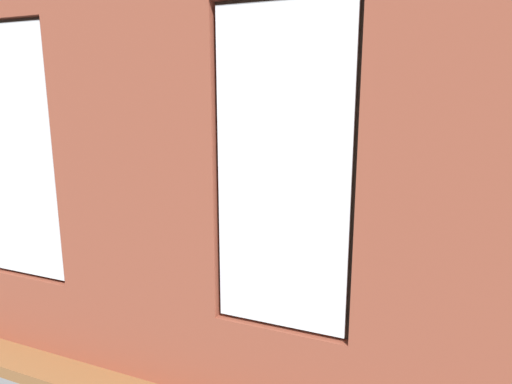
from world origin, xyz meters
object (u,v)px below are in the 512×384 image
tv_flatscreen (104,173)px  papasan_chair (241,192)px  coffee_table (261,233)px  remote_gray (226,226)px  potted_plant_between_couches (312,311)px  potted_plant_by_left_couch (421,230)px  remote_silver (261,228)px  potted_plant_foreground_right (196,178)px  remote_black (251,224)px  couch_by_window (156,292)px  media_console (107,219)px  potted_plant_mid_room_small (350,218)px  couch_left (454,271)px  table_plant_small (266,222)px  potted_plant_corner_far_left (481,330)px  cup_ceramic (294,226)px

tv_flatscreen → papasan_chair: size_ratio=0.98×
coffee_table → remote_gray: size_ratio=8.51×
potted_plant_between_couches → potted_plant_by_left_couch: size_ratio=1.31×
remote_silver → potted_plant_foreground_right: 2.99m
remote_black → remote_silver: same height
potted_plant_foreground_right → remote_black: bearing=134.4°
coffee_table → papasan_chair: 2.10m
couch_by_window → media_console: couch_by_window is taller
papasan_chair → potted_plant_mid_room_small: 2.08m
coffee_table → remote_silver: size_ratio=8.51×
couch_left → potted_plant_between_couches: couch_left is taller
papasan_chair → table_plant_small: bearing=122.2°
couch_by_window → tv_flatscreen: bearing=-40.9°
tv_flatscreen → papasan_chair: bearing=-126.8°
remote_gray → potted_plant_corner_far_left: 3.39m
couch_by_window → media_console: (2.17, -1.88, -0.03)m
couch_left → potted_plant_by_left_couch: couch_left is taller
remote_black → potted_plant_mid_room_small: (-1.07, -1.07, -0.07)m
media_console → potted_plant_corner_far_left: (-4.82, 1.97, 0.28)m
papasan_chair → potted_plant_by_left_couch: 3.01m
tv_flatscreen → media_console: bearing=90.0°
cup_ceramic → potted_plant_by_left_couch: (-1.45, -1.00, -0.16)m
remote_gray → coffee_table: bearing=-155.1°
remote_gray → remote_silver: (-0.43, -0.11, 0.00)m
table_plant_small → remote_gray: table_plant_small is taller
papasan_chair → potted_plant_between_couches: 4.29m
remote_black → potted_plant_corner_far_left: 3.30m
tv_flatscreen → potted_plant_foreground_right: size_ratio=1.15×
remote_silver → potted_plant_by_left_couch: bearing=-178.9°
couch_left → remote_gray: couch_left is taller
couch_left → table_plant_small: couch_left is taller
remote_black → potted_plant_between_couches: potted_plant_between_couches is taller
potted_plant_foreground_right → remote_silver: bearing=135.7°
potted_plant_between_couches → potted_plant_corner_far_left: bearing=173.2°
couch_by_window → remote_silver: bearing=-98.1°
cup_ceramic → coffee_table: bearing=17.8°
potted_plant_between_couches → couch_left: bearing=-124.1°
remote_black → remote_silver: (-0.18, 0.09, 0.00)m
couch_left → potted_plant_by_left_couch: 1.46m
cup_ceramic → papasan_chair: bearing=-48.2°
papasan_chair → potted_plant_corner_far_left: bearing=132.7°
cup_ceramic → potted_plant_corner_far_left: size_ratio=0.09×
remote_gray → potted_plant_between_couches: (-1.63, 1.72, -0.04)m
potted_plant_between_couches → potted_plant_mid_room_small: potted_plant_between_couches is taller
potted_plant_foreground_right → cup_ceramic: bearing=142.3°
table_plant_small → remote_gray: (0.54, -0.00, -0.11)m
remote_black → potted_plant_by_left_couch: (-2.02, -1.04, -0.13)m
coffee_table → potted_plant_between_couches: potted_plant_between_couches is taller
couch_by_window → coffee_table: bearing=-98.1°
potted_plant_by_left_couch → potted_plant_corner_far_left: bearing=99.9°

